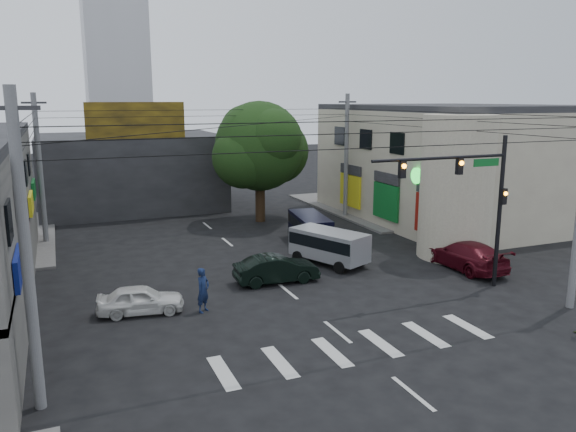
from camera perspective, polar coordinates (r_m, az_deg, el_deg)
ground at (r=24.70m, az=1.80°, el=-9.13°), size 160.00×160.00×0.00m
sidewalk_far_right at (r=48.54m, az=12.52°, el=1.16°), size 16.00×16.00×0.15m
building_right at (r=44.02m, az=16.47°, el=5.05°), size 14.00×18.00×8.00m
corner_column at (r=32.71m, az=16.72°, el=2.84°), size 4.00×4.00×8.00m
building_far at (r=47.70m, az=-15.70°, el=4.37°), size 14.00×10.00×6.00m
billboard at (r=42.50m, az=-15.20°, el=9.36°), size 7.00×0.30×2.60m
tower_distant at (r=92.45m, az=-17.35°, el=19.52°), size 9.00×9.00×44.00m
street_tree at (r=40.49m, az=-2.90°, el=7.06°), size 6.40×6.40×8.70m
traffic_gantry at (r=26.78m, az=18.25°, el=2.64°), size 7.10×0.35×7.20m
utility_pole_near_left at (r=17.08m, az=-25.06°, el=-3.67°), size 0.32×0.32×9.20m
utility_pole_far_left at (r=37.27m, az=-23.89°, el=4.30°), size 0.32×0.32×9.20m
utility_pole_far_right at (r=42.29m, az=5.94°, el=6.03°), size 0.32×0.32×9.20m
dark_sedan at (r=27.52m, az=-1.18°, el=-5.40°), size 1.85×4.27×1.36m
white_compact at (r=24.50m, az=-14.75°, el=-8.20°), size 2.47×3.97×1.21m
maroon_sedan at (r=31.13m, az=17.60°, el=-3.79°), size 2.09×5.14×1.49m
silver_minivan at (r=30.48m, az=4.19°, el=-3.23°), size 5.65×5.00×1.86m
navy_van at (r=34.79m, az=2.24°, el=-1.36°), size 4.98×3.05×1.79m
traffic_officer at (r=24.02m, az=-8.62°, el=-7.45°), size 1.15×1.14×1.91m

